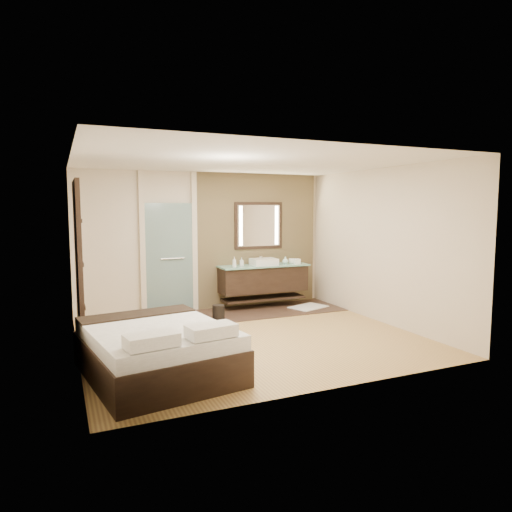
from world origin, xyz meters
name	(u,v)px	position (x,y,z in m)	size (l,w,h in m)	color
floor	(250,337)	(0.00, 0.00, 0.00)	(5.00, 5.00, 0.00)	olive
tile_strip	(247,312)	(0.60, 1.60, 0.01)	(3.80, 1.30, 0.01)	#33211B
stone_wall	(258,240)	(1.10, 2.21, 1.35)	(2.60, 0.08, 2.70)	tan
vanity	(263,279)	(1.10, 1.92, 0.58)	(1.85, 0.55, 0.88)	black
mirror_unit	(259,226)	(1.10, 2.16, 1.65)	(1.06, 0.04, 0.96)	black
frosted_door	(169,253)	(-0.75, 2.20, 1.14)	(1.10, 0.12, 2.70)	#A1CCCB
shoji_partition	(79,264)	(-2.43, 0.60, 1.21)	(0.06, 1.20, 2.40)	black
bed	(158,350)	(-1.65, -1.05, 0.31)	(1.82, 2.14, 0.74)	black
bath_mat	(308,307)	(1.89, 1.47, 0.02)	(0.72, 0.50, 0.02)	silver
waste_bin	(219,313)	(-0.10, 1.23, 0.14)	(0.22, 0.22, 0.28)	black
tissue_box	(297,261)	(1.81, 1.82, 0.92)	(0.12, 0.12, 0.10)	white
soap_bottle_a	(234,262)	(0.42, 1.79, 0.97)	(0.08, 0.08, 0.20)	white
soap_bottle_b	(242,262)	(0.64, 1.95, 0.95)	(0.07, 0.08, 0.17)	#B2B2B2
soap_bottle_c	(285,260)	(1.57, 1.87, 0.94)	(0.12, 0.12, 0.15)	#BCECE3
cup	(292,261)	(1.74, 1.91, 0.91)	(0.12, 0.12, 0.10)	white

